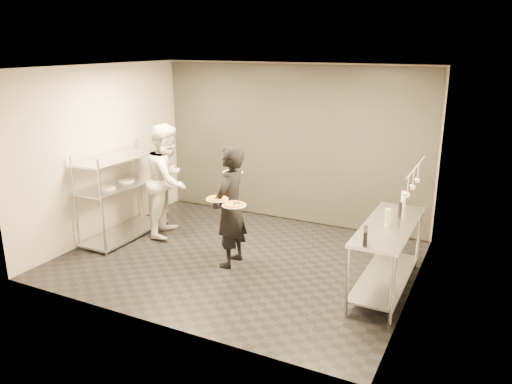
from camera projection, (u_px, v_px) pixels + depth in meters
The scene contains 13 objects.
room_shell at pixel (272, 153), 8.10m from camera, with size 5.00×4.00×2.80m.
pass_rack at pixel (123, 192), 8.18m from camera, with size 0.60×1.60×1.50m.
prep_counter at pixel (387, 246), 6.38m from camera, with size 0.60×1.80×0.92m.
utensil_rail at pixel (414, 179), 6.01m from camera, with size 0.07×1.20×0.31m.
waiter at pixel (230, 207), 7.07m from camera, with size 0.64×0.42×1.76m, color black.
chef at pixel (168, 180), 8.25m from camera, with size 0.91×0.71×1.87m, color silver.
pizza_plate_near at pixel (217, 198), 6.85m from camera, with size 0.31×0.31×0.05m.
pizza_plate_far at pixel (234, 204), 6.71m from camera, with size 0.33×0.33×0.05m.
salad_plate at pixel (233, 171), 7.23m from camera, with size 0.29×0.29×0.07m.
pos_monitor at pixel (365, 236), 5.70m from camera, with size 0.05×0.23×0.16m, color black.
bottle_green at pixel (388, 218), 6.19m from camera, with size 0.06×0.06×0.23m, color #8F9C8F.
bottle_clear at pixel (403, 199), 6.94m from camera, with size 0.07×0.07×0.22m, color #8F9C8F.
bottle_dark at pixel (400, 209), 6.56m from camera, with size 0.05×0.05×0.19m, color black.
Camera 1 is at (3.31, -6.04, 3.13)m, focal length 35.00 mm.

